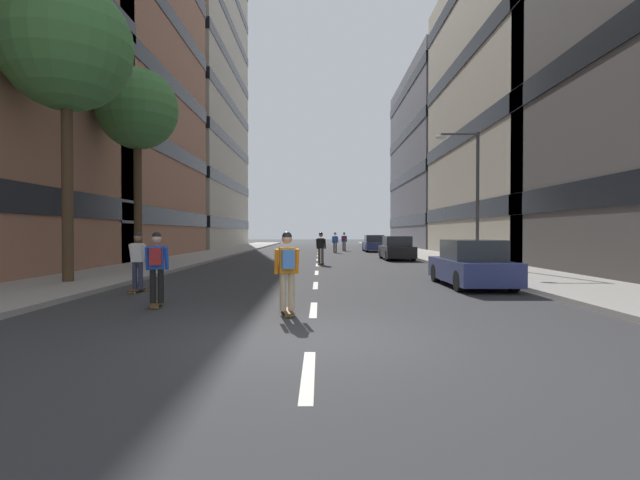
# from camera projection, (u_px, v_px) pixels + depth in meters

# --- Properties ---
(ground_plane) EXTENTS (169.17, 169.17, 0.00)m
(ground_plane) POSITION_uv_depth(u_px,v_px,m) (320.00, 256.00, 36.16)
(ground_plane) COLOR #333335
(sidewalk_left) EXTENTS (3.88, 77.54, 0.14)m
(sidewalk_left) POSITION_uv_depth(u_px,v_px,m) (221.00, 253.00, 39.72)
(sidewalk_left) COLOR #9E9991
(sidewalk_left) RESTS_ON ground_plane
(sidewalk_right) EXTENTS (3.88, 77.54, 0.14)m
(sidewalk_right) POSITION_uv_depth(u_px,v_px,m) (420.00, 253.00, 39.65)
(sidewalk_right) COLOR #9E9991
(sidewalk_right) RESTS_ON ground_plane
(lane_markings) EXTENTS (0.16, 67.20, 0.01)m
(lane_markings) POSITION_uv_depth(u_px,v_px,m) (320.00, 254.00, 38.46)
(lane_markings) COLOR silver
(lane_markings) RESTS_ON ground_plane
(building_left_mid) EXTENTS (15.01, 18.61, 27.98)m
(building_left_mid) POSITION_uv_depth(u_px,v_px,m) (72.00, 58.00, 34.08)
(building_left_mid) COLOR #9E6B51
(building_left_mid) RESTS_ON ground_plane
(building_left_far) EXTENTS (15.01, 24.12, 36.98)m
(building_left_far) POSITION_uv_depth(u_px,v_px,m) (172.00, 90.00, 56.77)
(building_left_far) COLOR #BCB29E
(building_left_far) RESTS_ON ground_plane
(building_right_mid) EXTENTS (15.01, 21.01, 21.39)m
(building_right_mid) POSITION_uv_depth(u_px,v_px,m) (569.00, 105.00, 33.98)
(building_right_mid) COLOR #B2A893
(building_right_mid) RESTS_ON ground_plane
(building_right_far) EXTENTS (15.01, 23.09, 20.38)m
(building_right_far) POSITION_uv_depth(u_px,v_px,m) (470.00, 160.00, 56.75)
(building_right_far) COLOR slate
(building_right_far) RESTS_ON ground_plane
(parked_car_near) EXTENTS (1.82, 4.40, 1.52)m
(parked_car_near) POSITION_uv_depth(u_px,v_px,m) (376.00, 244.00, 43.88)
(parked_car_near) COLOR navy
(parked_car_near) RESTS_ON ground_plane
(parked_car_mid) EXTENTS (1.82, 4.40, 1.52)m
(parked_car_mid) POSITION_uv_depth(u_px,v_px,m) (399.00, 249.00, 30.85)
(parked_car_mid) COLOR black
(parked_car_mid) RESTS_ON ground_plane
(parked_car_far) EXTENTS (1.82, 4.40, 1.52)m
(parked_car_far) POSITION_uv_depth(u_px,v_px,m) (474.00, 265.00, 15.60)
(parked_car_far) COLOR navy
(parked_car_far) RESTS_ON ground_plane
(street_tree_near) EXTENTS (3.67, 3.67, 9.12)m
(street_tree_near) POSITION_uv_depth(u_px,v_px,m) (140.00, 110.00, 22.05)
(street_tree_near) COLOR #4C3823
(street_tree_near) RESTS_ON sidewalk_left
(street_tree_mid) EXTENTS (4.25, 4.25, 9.90)m
(street_tree_mid) POSITION_uv_depth(u_px,v_px,m) (69.00, 47.00, 15.87)
(street_tree_mid) COLOR #4C3823
(street_tree_mid) RESTS_ON sidewalk_left
(streetlamp_right) EXTENTS (2.13, 0.30, 6.50)m
(streetlamp_right) POSITION_uv_depth(u_px,v_px,m) (472.00, 184.00, 23.39)
(streetlamp_right) COLOR #3F3F44
(streetlamp_right) RESTS_ON sidewalk_right
(skater_0) EXTENTS (0.56, 0.92, 1.78)m
(skater_0) POSITION_uv_depth(u_px,v_px,m) (140.00, 259.00, 14.15)
(skater_0) COLOR brown
(skater_0) RESTS_ON ground_plane
(skater_1) EXTENTS (0.56, 0.92, 1.78)m
(skater_1) POSITION_uv_depth(u_px,v_px,m) (159.00, 264.00, 11.37)
(skater_1) COLOR brown
(skater_1) RESTS_ON ground_plane
(skater_2) EXTENTS (0.56, 0.92, 1.78)m
(skater_2) POSITION_uv_depth(u_px,v_px,m) (337.00, 241.00, 41.36)
(skater_2) COLOR brown
(skater_2) RESTS_ON ground_plane
(skater_3) EXTENTS (0.57, 0.92, 1.78)m
(skater_3) POSITION_uv_depth(u_px,v_px,m) (323.00, 247.00, 26.17)
(skater_3) COLOR brown
(skater_3) RESTS_ON ground_plane
(skater_4) EXTENTS (0.57, 0.92, 1.78)m
(skater_4) POSITION_uv_depth(u_px,v_px,m) (289.00, 267.00, 10.25)
(skater_4) COLOR brown
(skater_4) RESTS_ON ground_plane
(skater_5) EXTENTS (0.57, 0.92, 1.78)m
(skater_5) POSITION_uv_depth(u_px,v_px,m) (346.00, 240.00, 45.68)
(skater_5) COLOR brown
(skater_5) RESTS_ON ground_plane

